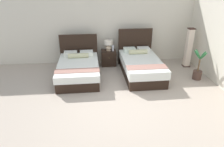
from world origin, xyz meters
TOP-DOWN VIEW (x-y plane):
  - ground_plane at (0.00, 0.00)m, footprint 9.96×10.19m
  - wall_back at (0.00, 3.29)m, footprint 9.96×0.12m
  - bed_near_window at (-1.00, 1.94)m, footprint 1.31×2.07m
  - bed_near_corner at (1.00, 1.93)m, footprint 1.22×2.16m
  - nightstand at (0.03, 2.83)m, footprint 0.52×0.45m
  - table_lamp at (0.03, 2.85)m, footprint 0.29×0.29m
  - vase at (0.18, 2.79)m, footprint 0.08×0.08m
  - floor_lamp_corner at (2.79, 2.46)m, footprint 0.23×0.23m
  - potted_palm at (2.69, 1.42)m, footprint 0.48×0.60m

SIDE VIEW (x-z plane):
  - ground_plane at x=0.00m, z-range -0.02..0.00m
  - nightstand at x=0.03m, z-range 0.00..0.55m
  - potted_palm at x=2.69m, z-range -0.23..0.79m
  - bed_near_window at x=-1.00m, z-range -0.29..0.86m
  - bed_near_corner at x=1.00m, z-range -0.33..0.96m
  - vase at x=0.18m, z-range 0.55..0.75m
  - floor_lamp_corner at x=2.79m, z-range 0.00..1.37m
  - table_lamp at x=0.03m, z-range 0.59..0.96m
  - wall_back at x=0.00m, z-range 0.00..2.54m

